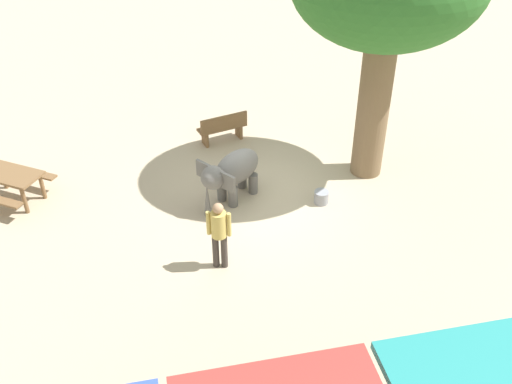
{
  "coord_description": "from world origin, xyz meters",
  "views": [
    {
      "loc": [
        2.43,
        11.38,
        8.27
      ],
      "look_at": [
        0.24,
        0.95,
        0.8
      ],
      "focal_mm": 40.33,
      "sensor_mm": 36.0,
      "label": 1
    }
  ],
  "objects_px": {
    "wooden_bench": "(223,127)",
    "feed_bucket": "(321,197)",
    "person_handler": "(219,231)",
    "elephant": "(232,172)",
    "picnic_table_near": "(11,180)"
  },
  "relations": [
    {
      "from": "wooden_bench",
      "to": "picnic_table_near",
      "type": "distance_m",
      "value": 5.71
    },
    {
      "from": "person_handler",
      "to": "elephant",
      "type": "bearing_deg",
      "value": 2.51
    },
    {
      "from": "person_handler",
      "to": "wooden_bench",
      "type": "bearing_deg",
      "value": 8.7
    },
    {
      "from": "wooden_bench",
      "to": "picnic_table_near",
      "type": "relative_size",
      "value": 0.7
    },
    {
      "from": "wooden_bench",
      "to": "feed_bucket",
      "type": "height_order",
      "value": "wooden_bench"
    },
    {
      "from": "elephant",
      "to": "feed_bucket",
      "type": "height_order",
      "value": "elephant"
    },
    {
      "from": "person_handler",
      "to": "wooden_bench",
      "type": "xyz_separation_m",
      "value": [
        -0.89,
        -5.15,
        -0.48
      ]
    },
    {
      "from": "person_handler",
      "to": "feed_bucket",
      "type": "height_order",
      "value": "person_handler"
    },
    {
      "from": "wooden_bench",
      "to": "feed_bucket",
      "type": "distance_m",
      "value": 3.9
    },
    {
      "from": "elephant",
      "to": "feed_bucket",
      "type": "distance_m",
      "value": 2.26
    },
    {
      "from": "picnic_table_near",
      "to": "feed_bucket",
      "type": "height_order",
      "value": "picnic_table_near"
    },
    {
      "from": "wooden_bench",
      "to": "person_handler",
      "type": "bearing_deg",
      "value": -114.6
    },
    {
      "from": "person_handler",
      "to": "feed_bucket",
      "type": "bearing_deg",
      "value": -39.19
    },
    {
      "from": "person_handler",
      "to": "feed_bucket",
      "type": "relative_size",
      "value": 4.5
    },
    {
      "from": "wooden_bench",
      "to": "feed_bucket",
      "type": "relative_size",
      "value": 4.04
    }
  ]
}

